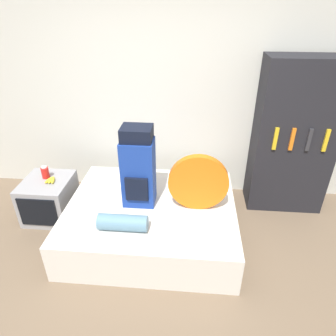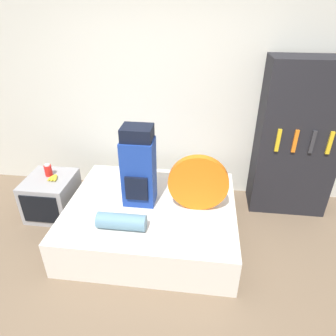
{
  "view_description": "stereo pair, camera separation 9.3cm",
  "coord_description": "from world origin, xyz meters",
  "px_view_note": "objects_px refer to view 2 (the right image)",
  "views": [
    {
      "loc": [
        0.35,
        -1.72,
        2.34
      ],
      "look_at": [
        0.12,
        0.84,
        0.87
      ],
      "focal_mm": 32.0,
      "sensor_mm": 36.0,
      "label": 1
    },
    {
      "loc": [
        0.44,
        -1.71,
        2.34
      ],
      "look_at": [
        0.12,
        0.84,
        0.87
      ],
      "focal_mm": 32.0,
      "sensor_mm": 36.0,
      "label": 2
    }
  ],
  "objects_px": {
    "tent_bag": "(198,183)",
    "sleeping_roll": "(122,222)",
    "backpack": "(139,167)",
    "canister": "(48,170)",
    "bookshelf": "(297,140)",
    "television": "(52,196)"
  },
  "relations": [
    {
      "from": "tent_bag",
      "to": "television",
      "type": "bearing_deg",
      "value": 171.93
    },
    {
      "from": "sleeping_roll",
      "to": "television",
      "type": "xyz_separation_m",
      "value": [
        -1.06,
        0.66,
        -0.25
      ]
    },
    {
      "from": "tent_bag",
      "to": "sleeping_roll",
      "type": "relative_size",
      "value": 1.3
    },
    {
      "from": "backpack",
      "to": "canister",
      "type": "bearing_deg",
      "value": 166.68
    },
    {
      "from": "bookshelf",
      "to": "backpack",
      "type": "bearing_deg",
      "value": -157.22
    },
    {
      "from": "backpack",
      "to": "canister",
      "type": "distance_m",
      "value": 1.23
    },
    {
      "from": "tent_bag",
      "to": "bookshelf",
      "type": "height_order",
      "value": "bookshelf"
    },
    {
      "from": "sleeping_roll",
      "to": "canister",
      "type": "bearing_deg",
      "value": 145.8
    },
    {
      "from": "sleeping_roll",
      "to": "canister",
      "type": "relative_size",
      "value": 3.15
    },
    {
      "from": "bookshelf",
      "to": "canister",
      "type": "bearing_deg",
      "value": -171.25
    },
    {
      "from": "sleeping_roll",
      "to": "bookshelf",
      "type": "relative_size",
      "value": 0.26
    },
    {
      "from": "bookshelf",
      "to": "sleeping_roll",
      "type": "bearing_deg",
      "value": -146.73
    },
    {
      "from": "backpack",
      "to": "tent_bag",
      "type": "bearing_deg",
      "value": -4.7
    },
    {
      "from": "television",
      "to": "sleeping_roll",
      "type": "bearing_deg",
      "value": -31.79
    },
    {
      "from": "television",
      "to": "backpack",
      "type": "bearing_deg",
      "value": -9.85
    },
    {
      "from": "canister",
      "to": "television",
      "type": "bearing_deg",
      "value": -75.52
    },
    {
      "from": "tent_bag",
      "to": "bookshelf",
      "type": "xyz_separation_m",
      "value": [
        1.1,
        0.77,
        0.19
      ]
    },
    {
      "from": "backpack",
      "to": "sleeping_roll",
      "type": "bearing_deg",
      "value": -100.37
    },
    {
      "from": "canister",
      "to": "backpack",
      "type": "bearing_deg",
      "value": -13.32
    },
    {
      "from": "tent_bag",
      "to": "bookshelf",
      "type": "relative_size",
      "value": 0.33
    },
    {
      "from": "sleeping_roll",
      "to": "bookshelf",
      "type": "distance_m",
      "value": 2.18
    },
    {
      "from": "sleeping_roll",
      "to": "tent_bag",
      "type": "bearing_deg",
      "value": 30.37
    }
  ]
}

